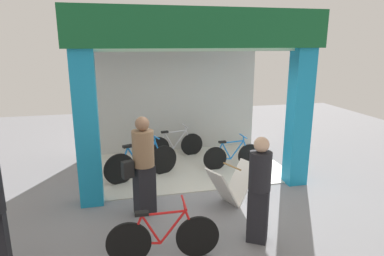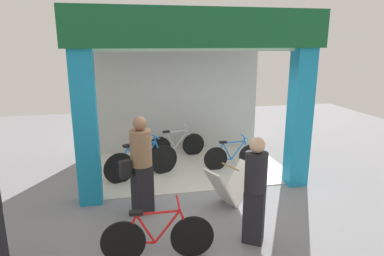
% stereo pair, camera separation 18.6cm
% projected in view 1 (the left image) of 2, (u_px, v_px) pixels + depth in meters
% --- Properties ---
extents(ground_plane, '(17.11, 17.11, 0.00)m').
position_uv_depth(ground_plane, '(200.00, 192.00, 6.75)').
color(ground_plane, gray).
rests_on(ground_plane, ground).
extents(shop_facade, '(4.76, 3.17, 3.51)m').
position_uv_depth(shop_facade, '(185.00, 90.00, 7.63)').
color(shop_facade, beige).
rests_on(shop_facade, ground).
extents(bicycle_inside_0, '(1.63, 0.64, 0.94)m').
position_uv_depth(bicycle_inside_0, '(142.00, 163.00, 7.31)').
color(bicycle_inside_0, black).
rests_on(bicycle_inside_0, ground).
extents(bicycle_inside_1, '(1.51, 0.41, 0.83)m').
position_uv_depth(bicycle_inside_1, '(175.00, 145.00, 8.71)').
color(bicycle_inside_1, black).
rests_on(bicycle_inside_1, ground).
extents(bicycle_inside_2, '(1.44, 0.39, 0.79)m').
position_uv_depth(bicycle_inside_2, '(232.00, 156.00, 7.95)').
color(bicycle_inside_2, black).
rests_on(bicycle_inside_2, ground).
extents(bicycle_parked_0, '(1.55, 0.42, 0.85)m').
position_uv_depth(bicycle_parked_0, '(163.00, 238.00, 4.57)').
color(bicycle_parked_0, black).
rests_on(bicycle_parked_0, ground).
extents(sandwich_board_sign, '(1.02, 0.77, 0.75)m').
position_uv_depth(sandwich_board_sign, '(231.00, 185.00, 6.19)').
color(sandwich_board_sign, silver).
rests_on(sandwich_board_sign, ground).
extents(pedestrian_1, '(0.45, 0.45, 1.63)m').
position_uv_depth(pedestrian_1, '(259.00, 189.00, 4.91)').
color(pedestrian_1, black).
rests_on(pedestrian_1, ground).
extents(pedestrian_2, '(0.63, 0.48, 1.73)m').
position_uv_depth(pedestrian_2, '(143.00, 164.00, 5.71)').
color(pedestrian_2, black).
rests_on(pedestrian_2, ground).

